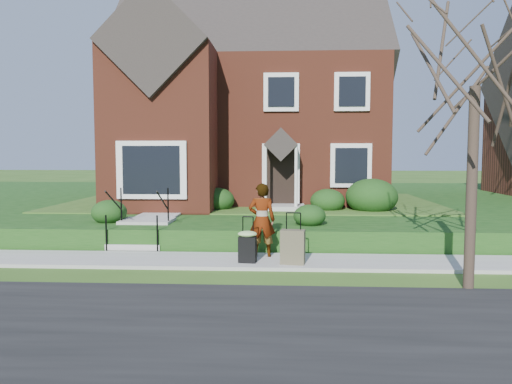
# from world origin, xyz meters

# --- Properties ---
(ground) EXTENTS (120.00, 120.00, 0.00)m
(ground) POSITION_xyz_m (0.00, 0.00, 0.00)
(ground) COLOR #2D5119
(ground) RESTS_ON ground
(street) EXTENTS (60.00, 6.00, 0.01)m
(street) POSITION_xyz_m (0.00, -5.00, 0.01)
(street) COLOR black
(street) RESTS_ON ground
(sidewalk) EXTENTS (60.00, 1.60, 0.08)m
(sidewalk) POSITION_xyz_m (0.00, 0.00, 0.04)
(sidewalk) COLOR #9E9B93
(sidewalk) RESTS_ON ground
(terrace) EXTENTS (44.00, 20.00, 0.60)m
(terrace) POSITION_xyz_m (4.00, 10.90, 0.30)
(terrace) COLOR #113B10
(terrace) RESTS_ON ground
(walkway) EXTENTS (1.20, 6.00, 0.06)m
(walkway) POSITION_xyz_m (-2.50, 5.00, 0.63)
(walkway) COLOR #9E9B93
(walkway) RESTS_ON terrace
(main_house) EXTENTS (10.40, 10.20, 9.40)m
(main_house) POSITION_xyz_m (-0.21, 9.61, 5.26)
(main_house) COLOR maroon
(main_house) RESTS_ON terrace
(front_steps) EXTENTS (1.40, 2.02, 1.50)m
(front_steps) POSITION_xyz_m (-2.50, 1.84, 0.47)
(front_steps) COLOR #9E9B93
(front_steps) RESTS_ON ground
(foundation_shrubs) EXTENTS (10.07, 4.63, 1.21)m
(foundation_shrubs) POSITION_xyz_m (0.97, 5.02, 1.09)
(foundation_shrubs) COLOR #103710
(foundation_shrubs) RESTS_ON terrace
(woman) EXTENTS (0.64, 0.43, 1.74)m
(woman) POSITION_xyz_m (0.78, 0.37, 0.95)
(woman) COLOR #999999
(woman) RESTS_ON sidewalk
(suitcase_black) EXTENTS (0.47, 0.40, 1.04)m
(suitcase_black) POSITION_xyz_m (0.49, -0.32, 0.48)
(suitcase_black) COLOR black
(suitcase_black) RESTS_ON sidewalk
(suitcase_olive) EXTENTS (0.57, 0.38, 1.14)m
(suitcase_olive) POSITION_xyz_m (1.50, -0.40, 0.46)
(suitcase_olive) COLOR brown
(suitcase_olive) RESTS_ON sidewalk
(tree_verge) EXTENTS (4.09, 4.09, 5.85)m
(tree_verge) POSITION_xyz_m (4.76, -1.95, 4.09)
(tree_verge) COLOR #4A382D
(tree_verge) RESTS_ON ground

